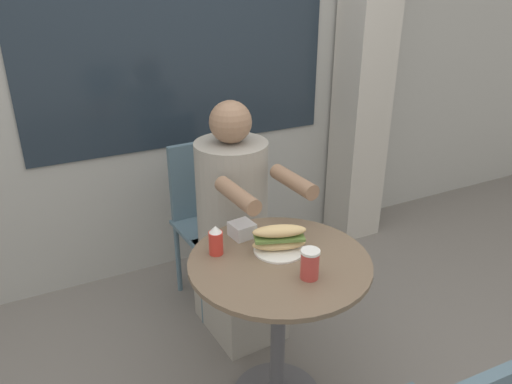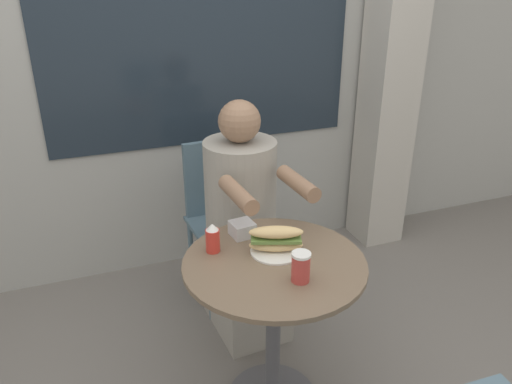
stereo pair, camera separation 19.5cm
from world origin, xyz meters
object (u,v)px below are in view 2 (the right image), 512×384
diner_chair (221,205)px  condiment_bottle (213,238)px  seated_diner (244,237)px  cafe_table (274,302)px  drink_cup (301,267)px  sandwich_on_plate (276,241)px

diner_chair → condiment_bottle: size_ratio=7.28×
seated_diner → condiment_bottle: (-0.26, -0.38, 0.25)m
cafe_table → diner_chair: diner_chair is taller
seated_diner → drink_cup: seated_diner is taller
diner_chair → drink_cup: diner_chair is taller
sandwich_on_plate → drink_cup: (0.01, -0.21, 0.01)m
diner_chair → condiment_bottle: bearing=67.3°
diner_chair → drink_cup: 1.05m
drink_cup → condiment_bottle: 0.38m
sandwich_on_plate → condiment_bottle: size_ratio=1.84×
seated_diner → sandwich_on_plate: bearing=82.3°
sandwich_on_plate → drink_cup: size_ratio=1.96×
diner_chair → seated_diner: (0.01, -0.35, -0.01)m
cafe_table → seated_diner: bearing=83.4°
seated_diner → condiment_bottle: size_ratio=9.85×
cafe_table → drink_cup: size_ratio=6.28×
diner_chair → sandwich_on_plate: diner_chair is taller
sandwich_on_plate → condiment_bottle: bearing=158.1°
cafe_table → seated_diner: 0.54m
sandwich_on_plate → diner_chair: bearing=88.4°
diner_chair → drink_cup: bearing=85.2°
cafe_table → sandwich_on_plate: size_ratio=3.20×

